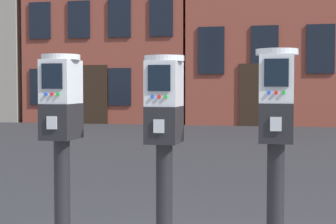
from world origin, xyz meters
The scene contains 4 objects.
parking_meter_near_kerb centered at (-0.71, -0.30, 1.06)m, with size 0.22×0.25×1.34m.
parking_meter_twin_adjacent centered at (-0.12, -0.30, 1.05)m, with size 0.22×0.25×1.32m.
parking_meter_end_of_row centered at (0.47, -0.30, 1.07)m, with size 0.22×0.25×1.35m.
townhouse_brick_corner centered at (-5.68, 17.21, 4.82)m, with size 6.02×5.22×9.63m.
Camera 1 is at (0.47, -3.05, 1.29)m, focal length 55.71 mm.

